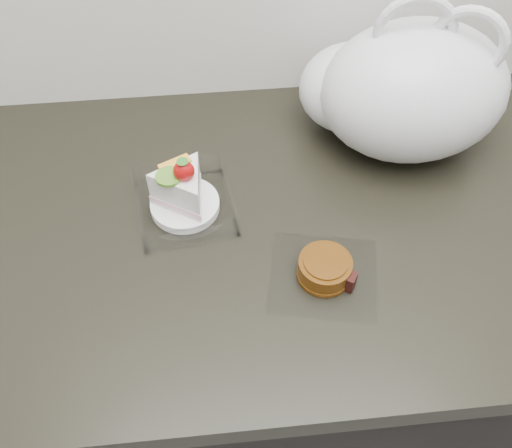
# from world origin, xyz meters

# --- Properties ---
(counter) EXTENTS (2.04, 0.64, 0.90)m
(counter) POSITION_xyz_m (0.00, 1.69, 0.45)
(counter) COLOR black
(counter) RESTS_ON ground
(cake_tray) EXTENTS (0.16, 0.16, 0.11)m
(cake_tray) POSITION_xyz_m (-0.21, 1.72, 0.93)
(cake_tray) COLOR white
(cake_tray) RESTS_ON counter
(mooncake_wrap) EXTENTS (0.18, 0.17, 0.04)m
(mooncake_wrap) POSITION_xyz_m (-0.01, 1.58, 0.91)
(mooncake_wrap) COLOR white
(mooncake_wrap) RESTS_ON counter
(plastic_bag) EXTENTS (0.37, 0.31, 0.27)m
(plastic_bag) POSITION_xyz_m (0.14, 1.84, 1.01)
(plastic_bag) COLOR silver
(plastic_bag) RESTS_ON counter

